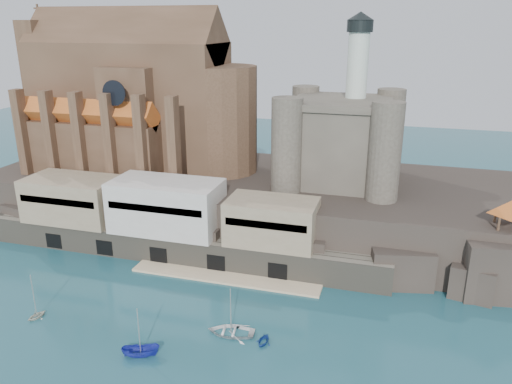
{
  "coord_description": "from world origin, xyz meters",
  "views": [
    {
      "loc": [
        25.78,
        -46.72,
        37.56
      ],
      "look_at": [
        2.95,
        32.0,
        9.62
      ],
      "focal_mm": 35.0,
      "sensor_mm": 36.0,
      "label": 1
    }
  ],
  "objects_px": {
    "church": "(139,105)",
    "boat_2": "(141,356)",
    "pavilion": "(511,209)",
    "castle_keep": "(341,137)"
  },
  "relations": [
    {
      "from": "church",
      "to": "boat_2",
      "type": "distance_m",
      "value": 54.77
    },
    {
      "from": "boat_2",
      "to": "castle_keep",
      "type": "bearing_deg",
      "value": -40.46
    },
    {
      "from": "church",
      "to": "pavilion",
      "type": "bearing_deg",
      "value": -13.48
    },
    {
      "from": "castle_keep",
      "to": "boat_2",
      "type": "distance_m",
      "value": 50.52
    },
    {
      "from": "pavilion",
      "to": "boat_2",
      "type": "relative_size",
      "value": 1.4
    },
    {
      "from": "pavilion",
      "to": "boat_2",
      "type": "distance_m",
      "value": 53.44
    },
    {
      "from": "church",
      "to": "pavilion",
      "type": "relative_size",
      "value": 7.34
    },
    {
      "from": "church",
      "to": "castle_keep",
      "type": "bearing_deg",
      "value": -1.11
    },
    {
      "from": "pavilion",
      "to": "boat_2",
      "type": "height_order",
      "value": "pavilion"
    },
    {
      "from": "church",
      "to": "castle_keep",
      "type": "relative_size",
      "value": 1.6
    }
  ]
}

